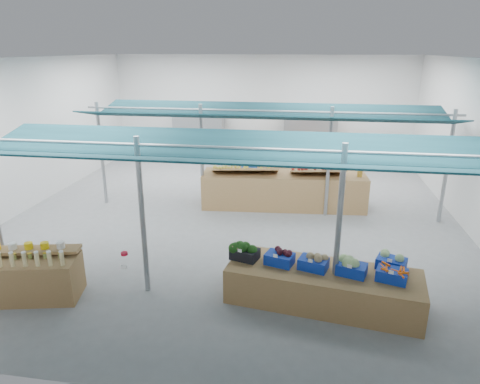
{
  "coord_description": "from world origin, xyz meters",
  "views": [
    {
      "loc": [
        1.89,
        -10.86,
        4.43
      ],
      "look_at": [
        0.42,
        -1.6,
        1.27
      ],
      "focal_mm": 32.0,
      "sensor_mm": 36.0,
      "label": 1
    }
  ],
  "objects": [
    {
      "name": "hall",
      "position": [
        0.0,
        1.44,
        2.65
      ],
      "size": [
        13.0,
        13.0,
        13.0
      ],
      "color": "silver",
      "rests_on": "ground"
    },
    {
      "name": "crate_beets",
      "position": [
        1.51,
        -3.8,
        0.8
      ],
      "size": [
        0.58,
        0.48,
        0.29
      ],
      "rotation": [
        0.0,
        0.0,
        -0.3
      ],
      "color": "#0F2DA3",
      "rests_on": "veg_counter"
    },
    {
      "name": "pole_ribbon",
      "position": [
        -1.09,
        -4.68,
        1.08
      ],
      "size": [
        0.12,
        0.12,
        0.28
      ],
      "color": "red",
      "rests_on": "pole_grid"
    },
    {
      "name": "crate_extra",
      "position": [
        3.5,
        -3.67,
        0.81
      ],
      "size": [
        0.59,
        0.51,
        0.32
      ],
      "rotation": [
        0.0,
        0.0,
        -0.37
      ],
      "color": "#0F2DA3",
      "rests_on": "veg_counter"
    },
    {
      "name": "veg_counter",
      "position": [
        2.31,
        -3.92,
        0.33
      ],
      "size": [
        3.56,
        1.64,
        0.67
      ],
      "primitive_type": "cube",
      "rotation": [
        0.0,
        0.0,
        -0.15
      ],
      "color": "olive",
      "rests_on": "floor"
    },
    {
      "name": "pineapple",
      "position": [
        3.41,
        1.05,
        1.18
      ],
      "size": [
        0.14,
        0.14,
        0.39
      ],
      "rotation": [
        0.0,
        0.0,
        0.15
      ],
      "color": "#8C6019",
      "rests_on": "fruit_counter"
    },
    {
      "name": "awnings",
      "position": [
        0.75,
        -1.75,
        2.78
      ],
      "size": [
        9.5,
        7.08,
        0.3
      ],
      "color": "#0A252B",
      "rests_on": "pole_grid"
    },
    {
      "name": "sparrow",
      "position": [
        0.68,
        -3.8,
        0.91
      ],
      "size": [
        0.12,
        0.09,
        0.11
      ],
      "rotation": [
        0.0,
        0.0,
        -0.3
      ],
      "color": "brown",
      "rests_on": "crate_broccoli"
    },
    {
      "name": "fruit_counter",
      "position": [
        1.29,
        1.0,
        0.5
      ],
      "size": [
        4.75,
        1.46,
        1.0
      ],
      "primitive_type": "cube",
      "rotation": [
        0.0,
        0.0,
        0.08
      ],
      "color": "olive",
      "rests_on": "floor"
    },
    {
      "name": "vendor_left",
      "position": [
        0.09,
        2.1,
        0.94
      ],
      "size": [
        0.71,
        0.5,
        1.87
      ],
      "primitive_type": "imported",
      "rotation": [
        0.0,
        0.0,
        3.22
      ],
      "color": "#1A4DAA",
      "rests_on": "floor"
    },
    {
      "name": "pole_grid",
      "position": [
        0.75,
        -1.75,
        1.81
      ],
      "size": [
        10.0,
        4.6,
        3.0
      ],
      "color": "gray",
      "rests_on": "floor"
    },
    {
      "name": "vendor_right",
      "position": [
        1.89,
        2.1,
        0.94
      ],
      "size": [
        0.96,
        0.78,
        1.87
      ],
      "primitive_type": "imported",
      "rotation": [
        0.0,
        0.0,
        3.22
      ],
      "color": "maroon",
      "rests_on": "floor"
    },
    {
      "name": "crate_broccoli",
      "position": [
        0.85,
        -3.7,
        0.82
      ],
      "size": [
        0.58,
        0.48,
        0.35
      ],
      "rotation": [
        0.0,
        0.0,
        -0.3
      ],
      "color": "black",
      "rests_on": "veg_counter"
    },
    {
      "name": "back_shelving_left",
      "position": [
        -2.5,
        6.0,
        1.0
      ],
      "size": [
        2.0,
        0.5,
        2.0
      ],
      "primitive_type": "cube",
      "color": "#B23F33",
      "rests_on": "floor"
    },
    {
      "name": "apple_heap_yellow",
      "position": [
        0.19,
        0.81,
        1.17
      ],
      "size": [
        1.98,
        0.98,
        0.27
      ],
      "rotation": [
        0.0,
        0.0,
        0.15
      ],
      "color": "#997247",
      "rests_on": "fruit_counter"
    },
    {
      "name": "bottle_shelf",
      "position": [
        -3.04,
        -4.56,
        0.43
      ],
      "size": [
        1.89,
        1.38,
        1.06
      ],
      "rotation": [
        0.0,
        0.0,
        0.21
      ],
      "color": "olive",
      "rests_on": "floor"
    },
    {
      "name": "crate_stack",
      "position": [
        2.81,
        -4.04,
        0.28
      ],
      "size": [
        0.49,
        0.36,
        0.55
      ],
      "primitive_type": "cube",
      "rotation": [
        0.0,
        0.0,
        -0.1
      ],
      "color": "#0F2DA3",
      "rests_on": "floor"
    },
    {
      "name": "apple_heap_red",
      "position": [
        2.24,
        0.96,
        1.17
      ],
      "size": [
        1.59,
        0.92,
        0.27
      ],
      "rotation": [
        0.0,
        0.0,
        0.15
      ],
      "color": "#997247",
      "rests_on": "fruit_counter"
    },
    {
      "name": "crate_celeriac",
      "position": [
        2.12,
        -3.9,
        0.81
      ],
      "size": [
        0.58,
        0.48,
        0.31
      ],
      "rotation": [
        0.0,
        0.0,
        -0.3
      ],
      "color": "#0F2DA3",
      "rests_on": "veg_counter"
    },
    {
      "name": "back_shelving_right",
      "position": [
        2.0,
        6.0,
        1.0
      ],
      "size": [
        2.0,
        0.5,
        2.0
      ],
      "primitive_type": "cube",
      "color": "#B23F33",
      "rests_on": "floor"
    },
    {
      "name": "crate_carrots",
      "position": [
        3.44,
        -4.09,
        0.78
      ],
      "size": [
        0.58,
        0.48,
        0.29
      ],
      "rotation": [
        0.0,
        0.0,
        -0.3
      ],
      "color": "#0F2DA3",
      "rests_on": "veg_counter"
    },
    {
      "name": "floor",
      "position": [
        0.0,
        0.0,
        0.0
      ],
      "size": [
        13.0,
        13.0,
        0.0
      ],
      "primitive_type": "plane",
      "color": "slate",
      "rests_on": "ground"
    },
    {
      "name": "crate_cabbage",
      "position": [
        2.78,
        -3.99,
        0.82
      ],
      "size": [
        0.58,
        0.48,
        0.35
      ],
      "rotation": [
        0.0,
        0.0,
        -0.3
      ],
      "color": "#0F2DA3",
      "rests_on": "veg_counter"
    },
    {
      "name": "far_counter",
      "position": [
        1.58,
        5.67,
        0.42
      ],
      "size": [
        4.79,
        1.85,
        0.84
      ],
      "primitive_type": "cube",
      "rotation": [
        0.0,
        0.0,
        0.2
      ],
      "color": "olive",
      "rests_on": "floor"
    }
  ]
}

